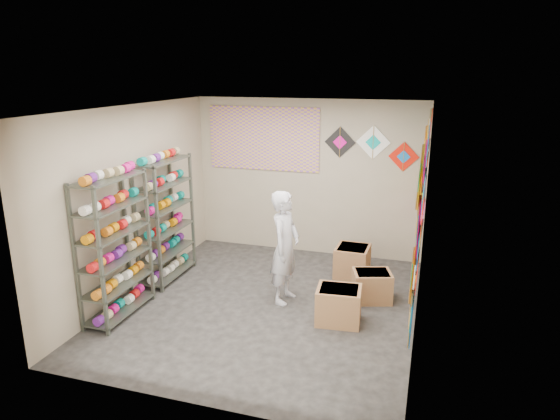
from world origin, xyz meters
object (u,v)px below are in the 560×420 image
(shelf_rack_back, at_px, (166,220))
(carton_b, at_px, (372,286))
(shelf_rack_front, at_px, (115,247))
(shopkeeper, at_px, (285,247))
(carton_a, at_px, (339,305))
(carton_c, at_px, (352,261))

(shelf_rack_back, bearing_deg, carton_b, 2.29)
(shelf_rack_front, distance_m, shelf_rack_back, 1.30)
(shopkeeper, height_order, carton_a, shopkeeper)
(shelf_rack_front, relative_size, carton_a, 3.39)
(shopkeeper, relative_size, carton_c, 2.87)
(carton_a, distance_m, carton_c, 1.55)
(shelf_rack_back, distance_m, shopkeeper, 2.00)
(carton_b, height_order, carton_c, carton_c)
(shelf_rack_front, bearing_deg, carton_b, 24.33)
(shelf_rack_front, bearing_deg, shopkeeper, 28.29)
(shopkeeper, relative_size, carton_a, 2.84)
(shelf_rack_back, bearing_deg, carton_a, -12.75)
(shelf_rack_back, xyz_separation_m, carton_c, (2.75, 0.91, -0.71))
(shelf_rack_front, distance_m, carton_a, 2.99)
(carton_b, bearing_deg, shelf_rack_front, -172.95)
(shelf_rack_front, relative_size, shopkeeper, 1.19)
(carton_a, bearing_deg, carton_c, 87.48)
(shelf_rack_back, relative_size, shopkeeper, 1.19)
(shopkeeper, xyz_separation_m, carton_a, (0.85, -0.40, -0.56))
(shopkeeper, relative_size, carton_b, 3.05)
(shelf_rack_front, height_order, shopkeeper, shelf_rack_front)
(carton_c, bearing_deg, shelf_rack_front, -139.77)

